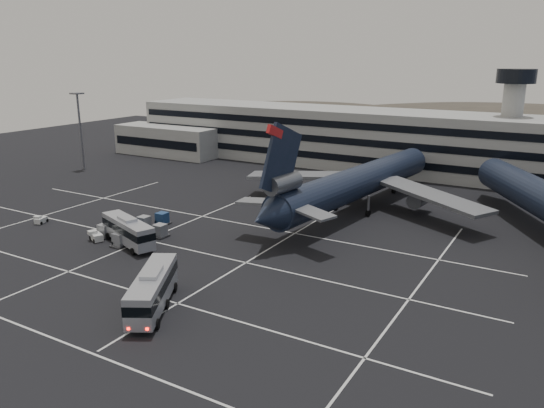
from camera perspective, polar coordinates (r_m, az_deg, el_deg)
The scene contains 11 objects.
ground at distance 75.22m, azimuth -12.24°, elevation -5.45°, with size 260.00×260.00×0.00m, color black.
lane_markings at distance 75.11m, azimuth -11.33°, elevation -5.43°, with size 90.00×55.62×0.01m.
terminal at distance 134.09m, azimuth 7.51°, elevation 7.08°, with size 125.00×26.00×24.00m.
hills at distance 226.61m, azimuth 22.17°, elevation 4.68°, with size 352.00×180.00×44.00m.
lightpole_left at distance 135.30m, azimuth -20.00°, elevation 8.45°, with size 2.40×2.40×18.28m.
trijet_main at distance 93.94m, azimuth 9.11°, elevation 2.31°, with size 47.11×57.67×18.08m.
bus_near at distance 59.33m, azimuth -12.72°, elevation -8.82°, with size 8.65×12.51×4.47m.
bus_far at distance 79.57m, azimuth -15.23°, elevation -2.71°, with size 12.18×6.76×4.23m.
tug_a at distance 95.09m, azimuth -23.62°, elevation -1.58°, with size 1.83×2.36×1.35m.
tug_b at distance 83.21m, azimuth -18.35°, elevation -3.33°, with size 2.80×2.32×1.56m.
uld_cluster at distance 84.06m, azimuth -14.32°, elevation -2.62°, with size 10.04×13.91×1.99m.
Camera 1 is at (48.20, -51.22, 26.66)m, focal length 35.00 mm.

